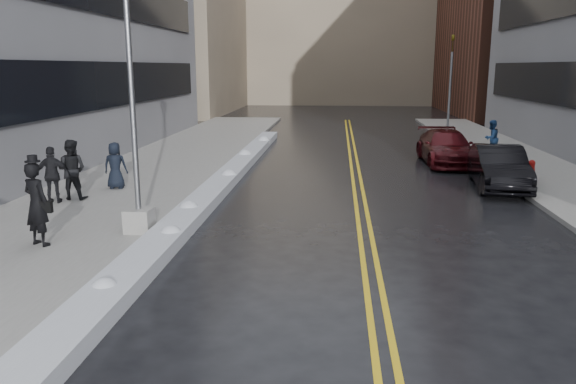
% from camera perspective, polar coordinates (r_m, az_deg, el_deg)
% --- Properties ---
extents(ground, '(160.00, 160.00, 0.00)m').
position_cam_1_polar(ground, '(12.36, -3.29, -7.72)').
color(ground, black).
rests_on(ground, ground).
extents(sidewalk_west, '(5.50, 50.00, 0.15)m').
position_cam_1_polar(sidewalk_west, '(23.11, -13.90, 1.75)').
color(sidewalk_west, gray).
rests_on(sidewalk_west, ground).
extents(sidewalk_east, '(4.00, 50.00, 0.15)m').
position_cam_1_polar(sidewalk_east, '(23.38, 25.70, 0.98)').
color(sidewalk_east, gray).
rests_on(sidewalk_east, ground).
extents(lane_line_left, '(0.12, 50.00, 0.01)m').
position_cam_1_polar(lane_line_left, '(21.89, 6.61, 1.25)').
color(lane_line_left, gold).
rests_on(lane_line_left, ground).
extents(lane_line_right, '(0.12, 50.00, 0.01)m').
position_cam_1_polar(lane_line_right, '(21.90, 7.40, 1.24)').
color(lane_line_right, gold).
rests_on(lane_line_right, ground).
extents(snow_ridge, '(0.90, 30.00, 0.34)m').
position_cam_1_polar(snow_ridge, '(20.32, -6.89, 0.84)').
color(snow_ridge, silver).
rests_on(snow_ridge, ground).
extents(building_west_far, '(14.00, 22.00, 18.00)m').
position_cam_1_polar(building_west_far, '(58.26, -12.72, 16.98)').
color(building_west_far, gray).
rests_on(building_west_far, ground).
extents(building_far, '(36.00, 16.00, 22.00)m').
position_cam_1_polar(building_far, '(71.77, 5.53, 17.95)').
color(building_far, gray).
rests_on(building_far, ground).
extents(lamppost, '(0.65, 0.65, 7.62)m').
position_cam_1_polar(lamppost, '(14.47, -15.34, 5.20)').
color(lamppost, gray).
rests_on(lamppost, sidewalk_west).
extents(fire_hydrant, '(0.26, 0.26, 0.73)m').
position_cam_1_polar(fire_hydrant, '(22.97, 23.48, 2.20)').
color(fire_hydrant, maroon).
rests_on(fire_hydrant, sidewalk_east).
extents(traffic_signal, '(0.16, 0.20, 6.00)m').
position_cam_1_polar(traffic_signal, '(36.11, 16.17, 10.74)').
color(traffic_signal, gray).
rests_on(traffic_signal, sidewalk_east).
extents(pedestrian_fedora, '(0.86, 0.73, 1.99)m').
position_cam_1_polar(pedestrian_fedora, '(14.38, -24.16, -1.13)').
color(pedestrian_fedora, black).
rests_on(pedestrian_fedora, sidewalk_west).
extents(pedestrian_b, '(0.93, 0.72, 1.91)m').
position_cam_1_polar(pedestrian_b, '(19.05, -21.13, 2.15)').
color(pedestrian_b, black).
rests_on(pedestrian_b, sidewalk_west).
extents(pedestrian_c, '(0.83, 0.58, 1.61)m').
position_cam_1_polar(pedestrian_c, '(20.26, -17.14, 2.59)').
color(pedestrian_c, black).
rests_on(pedestrian_c, sidewalk_west).
extents(pedestrian_d, '(1.10, 0.63, 1.76)m').
position_cam_1_polar(pedestrian_d, '(18.72, -22.79, 1.61)').
color(pedestrian_d, black).
rests_on(pedestrian_d, sidewalk_west).
extents(pedestrian_east, '(1.04, 1.01, 1.69)m').
position_cam_1_polar(pedestrian_east, '(28.20, 19.95, 5.17)').
color(pedestrian_east, navy).
rests_on(pedestrian_east, sidewalk_east).
extents(car_black, '(2.03, 4.74, 1.52)m').
position_cam_1_polar(car_black, '(21.46, 20.63, 2.34)').
color(car_black, black).
rests_on(car_black, ground).
extents(car_maroon, '(2.21, 5.17, 1.49)m').
position_cam_1_polar(car_maroon, '(26.23, 15.77, 4.38)').
color(car_maroon, '#36080C').
rests_on(car_maroon, ground).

